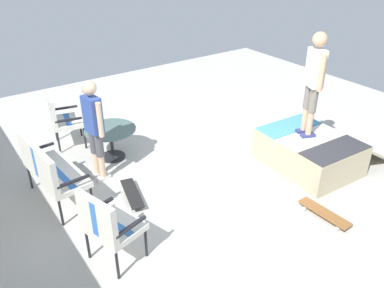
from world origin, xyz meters
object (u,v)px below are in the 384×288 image
object	(u,v)px
skate_ramp	(310,151)
patio_table	(111,137)
person_watching	(94,124)
patio_bench	(48,168)
patio_chair_near_house	(61,116)
skateboard_by_bench	(132,194)
skateboard_spare	(324,213)
person_skater	(314,77)
patio_chair_by_wall	(107,223)

from	to	relation	value
skate_ramp	patio_table	xyz separation A→B (m)	(2.22, 2.66, 0.12)
person_watching	patio_bench	bearing A→B (deg)	105.60
patio_bench	patio_chair_near_house	xyz separation A→B (m)	(1.65, -0.75, -0.00)
skateboard_by_bench	skateboard_spare	xyz separation A→B (m)	(-1.99, -2.02, 0.00)
patio_bench	patio_table	xyz separation A→B (m)	(0.72, -1.30, -0.21)
patio_bench	skateboard_spare	bearing A→B (deg)	-130.45
patio_table	person_watching	world-z (taller)	person_watching
person_skater	skate_ramp	bearing A→B (deg)	-162.59
patio_bench	patio_chair_by_wall	size ratio (longest dim) A/B	1.27
patio_chair_near_house	patio_table	xyz separation A→B (m)	(-0.94, -0.55, -0.21)
patio_chair_near_house	skateboard_by_bench	world-z (taller)	patio_chair_near_house
skateboard_spare	skateboard_by_bench	bearing A→B (deg)	45.37
patio_chair_near_house	skateboard_by_bench	xyz separation A→B (m)	(-2.24, -0.26, -0.53)
person_watching	skateboard_spare	world-z (taller)	person_watching
person_watching	skateboard_by_bench	xyz separation A→B (m)	(-0.83, -0.16, -0.90)
patio_chair_by_wall	person_watching	xyz separation A→B (m)	(1.86, -0.67, 0.37)
patio_chair_near_house	skateboard_spare	world-z (taller)	patio_chair_near_house
patio_chair_by_wall	person_watching	world-z (taller)	person_watching
patio_bench	skateboard_spare	world-z (taller)	patio_bench
patio_bench	patio_chair_near_house	distance (m)	1.81
skateboard_by_bench	person_skater	bearing A→B (deg)	-105.21
patio_chair_near_house	patio_table	world-z (taller)	patio_chair_near_house
patio_chair_near_house	person_skater	bearing A→B (deg)	-133.69
skate_ramp	person_watching	size ratio (longest dim) A/B	1.20
skate_ramp	person_watching	world-z (taller)	person_watching
patio_chair_by_wall	person_watching	bearing A→B (deg)	-19.75
skateboard_by_bench	skateboard_spare	distance (m)	2.84
patio_table	person_skater	xyz separation A→B (m)	(-2.10, -2.63, 1.18)
skateboard_by_bench	patio_table	bearing A→B (deg)	-12.45
patio_bench	patio_table	world-z (taller)	patio_bench
patio_chair_near_house	skate_ramp	bearing A→B (deg)	-134.46
patio_chair_near_house	patio_chair_by_wall	world-z (taller)	same
skate_ramp	patio_chair_by_wall	bearing A→B (deg)	91.74
patio_table	skateboard_spare	xyz separation A→B (m)	(-3.30, -1.73, -0.32)
skate_ramp	skateboard_by_bench	bearing A→B (deg)	72.82
person_skater	patio_bench	bearing A→B (deg)	70.60
person_watching	skateboard_spare	xyz separation A→B (m)	(-2.82, -2.18, -0.90)
skate_ramp	patio_bench	distance (m)	4.25
skate_ramp	patio_bench	size ratio (longest dim) A/B	1.56
skate_ramp	skateboard_spare	distance (m)	1.44
person_skater	skateboard_spare	distance (m)	2.12
patio_chair_by_wall	skate_ramp	bearing A→B (deg)	-88.26
skate_ramp	person_watching	bearing A→B (deg)	60.79
patio_chair_by_wall	skateboard_spare	world-z (taller)	patio_chair_by_wall
skate_ramp	person_skater	bearing A→B (deg)	17.41
patio_chair_by_wall	patio_table	bearing A→B (deg)	-25.54
patio_bench	skate_ramp	bearing A→B (deg)	-110.76
patio_chair_by_wall	skateboard_spare	xyz separation A→B (m)	(-0.97, -2.85, -0.53)
patio_chair_by_wall	patio_table	xyz separation A→B (m)	(2.33, -1.12, -0.21)
patio_bench	patio_chair_near_house	bearing A→B (deg)	-24.35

